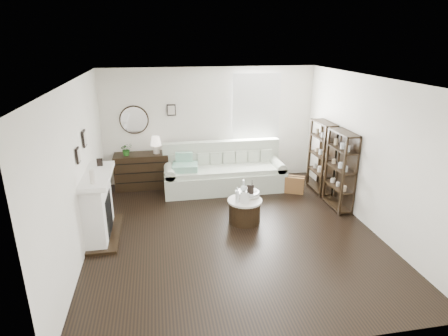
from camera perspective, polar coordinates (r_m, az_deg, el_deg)
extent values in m
plane|color=black|center=(6.87, 1.34, -9.66)|extent=(5.50, 5.50, 0.00)
plane|color=white|center=(6.05, 1.54, 13.34)|extent=(5.50, 5.50, 0.00)
plane|color=white|center=(8.94, -2.12, 6.52)|extent=(5.00, 0.00, 5.00)
plane|color=white|center=(3.90, 9.71, -11.44)|extent=(5.00, 0.00, 5.00)
plane|color=white|center=(6.34, -21.29, -0.23)|extent=(0.00, 5.50, 5.50)
plane|color=white|center=(7.24, 21.22, 2.12)|extent=(0.00, 5.50, 5.50)
cube|color=white|center=(9.09, 4.83, 8.29)|extent=(1.00, 0.02, 1.80)
cube|color=white|center=(9.03, 4.93, 8.21)|extent=(1.15, 0.02, 1.90)
cylinder|color=silver|center=(8.81, -13.54, 7.13)|extent=(0.60, 0.03, 0.60)
cube|color=black|center=(8.76, -8.03, 8.74)|extent=(0.20, 0.03, 0.26)
cube|color=white|center=(6.87, -18.66, -5.62)|extent=(0.34, 1.20, 1.10)
cube|color=black|center=(6.93, -18.28, -6.74)|extent=(0.30, 0.65, 0.70)
cube|color=white|center=(6.65, -18.75, -1.14)|extent=(0.44, 1.35, 0.08)
cube|color=black|center=(7.09, -17.55, -9.45)|extent=(0.50, 1.40, 0.05)
cylinder|color=beige|center=(6.19, -19.44, -1.27)|extent=(0.08, 0.08, 0.22)
cube|color=black|center=(6.99, -18.42, 0.83)|extent=(0.10, 0.03, 0.14)
cube|color=black|center=(6.21, -21.37, 1.80)|extent=(0.03, 0.18, 0.24)
cube|color=black|center=(6.80, -20.52, 4.23)|extent=(0.03, 0.22, 0.28)
cube|color=black|center=(8.62, 14.63, 1.61)|extent=(0.30, 0.80, 1.60)
cylinder|color=beige|center=(8.49, 15.04, -0.70)|extent=(0.08, 0.08, 0.11)
cylinder|color=beige|center=(8.70, 14.36, -0.15)|extent=(0.08, 0.08, 0.11)
cylinder|color=beige|center=(8.91, 13.71, 0.38)|extent=(0.08, 0.08, 0.11)
cylinder|color=beige|center=(8.36, 15.27, 1.87)|extent=(0.08, 0.08, 0.11)
cylinder|color=beige|center=(8.58, 14.58, 2.37)|extent=(0.08, 0.08, 0.11)
cylinder|color=beige|center=(8.80, 13.92, 2.84)|extent=(0.08, 0.08, 0.11)
cylinder|color=beige|center=(8.26, 15.52, 4.52)|extent=(0.08, 0.08, 0.11)
cylinder|color=beige|center=(8.47, 14.80, 4.96)|extent=(0.08, 0.08, 0.11)
cylinder|color=beige|center=(8.69, 14.13, 5.37)|extent=(0.08, 0.08, 0.11)
cube|color=black|center=(7.86, 17.30, -0.37)|extent=(0.30, 0.80, 1.60)
cylinder|color=beige|center=(7.74, 17.79, -2.94)|extent=(0.08, 0.08, 0.11)
cylinder|color=beige|center=(7.94, 16.97, -2.28)|extent=(0.08, 0.08, 0.11)
cylinder|color=beige|center=(8.15, 16.20, -1.65)|extent=(0.08, 0.08, 0.11)
cylinder|color=beige|center=(7.60, 18.09, -0.15)|extent=(0.08, 0.08, 0.11)
cylinder|color=beige|center=(7.81, 17.25, 0.45)|extent=(0.08, 0.08, 0.11)
cylinder|color=beige|center=(8.02, 16.46, 1.02)|extent=(0.08, 0.08, 0.11)
cylinder|color=beige|center=(7.49, 18.41, 2.74)|extent=(0.08, 0.08, 0.11)
cylinder|color=beige|center=(7.70, 17.55, 3.27)|extent=(0.08, 0.08, 0.11)
cylinder|color=beige|center=(7.91, 16.73, 3.78)|extent=(0.08, 0.08, 0.11)
cube|color=beige|center=(8.60, 0.03, -1.88)|extent=(2.72, 0.94, 0.44)
cube|color=beige|center=(8.47, 0.07, -0.24)|extent=(2.36, 0.75, 0.10)
cube|color=beige|center=(8.80, -0.39, 1.51)|extent=(2.72, 0.21, 0.84)
cube|color=beige|center=(8.46, -8.24, -2.07)|extent=(0.23, 0.89, 0.54)
cube|color=beige|center=(8.87, 7.92, -1.04)|extent=(0.23, 0.89, 0.54)
cube|color=#248557|center=(8.31, -5.96, 0.14)|extent=(0.60, 0.51, 0.14)
cube|color=brown|center=(8.58, 10.17, -2.46)|extent=(0.60, 0.42, 0.38)
cube|color=black|center=(8.86, -12.39, -0.41)|extent=(1.22, 0.51, 0.81)
cube|color=black|center=(8.68, -12.35, -2.12)|extent=(1.17, 0.01, 0.02)
cube|color=black|center=(8.60, -12.45, -0.73)|extent=(1.17, 0.01, 0.02)
cube|color=black|center=(8.53, -12.56, 0.67)|extent=(1.17, 0.01, 0.01)
imported|color=#1D5518|center=(8.67, -14.66, 2.78)|extent=(0.32, 0.30, 0.29)
cylinder|color=black|center=(7.14, 3.17, -6.65)|extent=(0.60, 0.60, 0.42)
cylinder|color=beige|center=(7.04, 3.20, -4.99)|extent=(0.65, 0.65, 0.04)
cylinder|color=silver|center=(7.18, 3.64, -3.68)|extent=(0.44, 0.44, 0.03)
cylinder|color=white|center=(7.20, 3.64, -3.96)|extent=(0.45, 0.45, 0.02)
cylinder|color=white|center=(7.29, 3.60, -5.66)|extent=(0.04, 0.04, 0.51)
cylinder|color=silver|center=(6.88, 2.04, -4.12)|extent=(0.07, 0.07, 0.29)
cube|color=silver|center=(6.84, 3.16, -4.64)|extent=(0.17, 0.11, 0.21)
cube|color=black|center=(7.04, 4.04, -3.28)|extent=(0.14, 0.09, 0.17)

